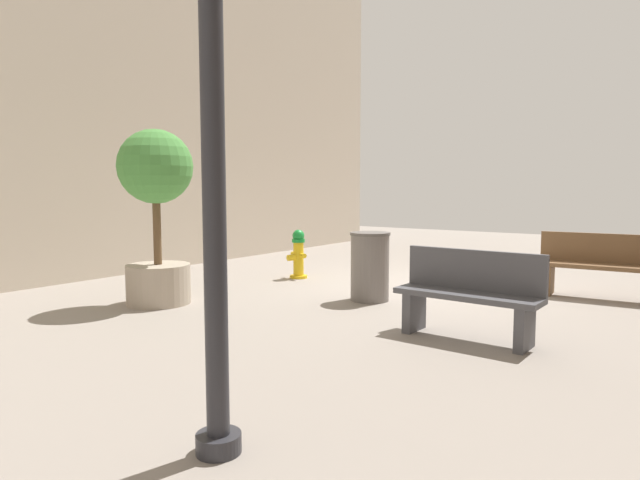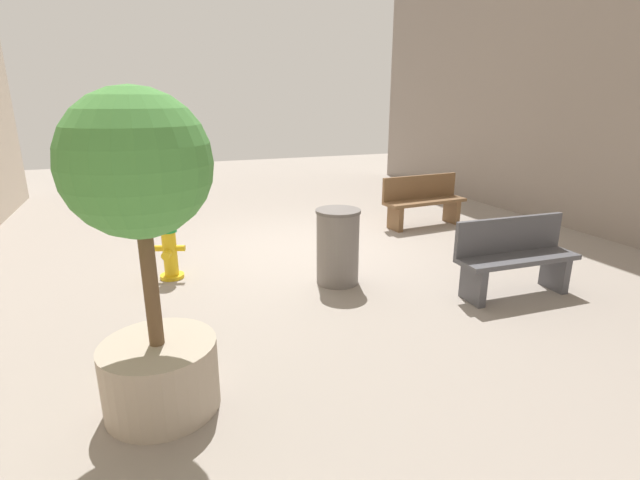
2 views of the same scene
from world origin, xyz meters
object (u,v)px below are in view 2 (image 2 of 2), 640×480
(fire_hydrant, at_px, (169,247))
(bench_far, at_px, (514,256))
(trash_bin, at_px, (338,247))
(planter_tree, at_px, (144,231))
(bench_near, at_px, (423,200))

(fire_hydrant, distance_m, bench_far, 4.42)
(trash_bin, bearing_deg, planter_tree, 39.45)
(bench_far, bearing_deg, fire_hydrant, -27.92)
(planter_tree, bearing_deg, fire_hydrant, -95.50)
(fire_hydrant, xyz_separation_m, bench_near, (-4.70, -1.14, 0.06))
(bench_near, xyz_separation_m, bench_far, (0.79, 3.21, -0.01))
(planter_tree, distance_m, trash_bin, 3.14)
(bench_near, distance_m, trash_bin, 3.39)
(bench_near, bearing_deg, trash_bin, 38.10)
(fire_hydrant, bearing_deg, trash_bin, 154.93)
(bench_near, relative_size, trash_bin, 1.69)
(fire_hydrant, bearing_deg, planter_tree, 84.50)
(bench_far, xyz_separation_m, trash_bin, (1.87, -1.12, 0.01))
(bench_far, height_order, trash_bin, trash_bin)
(bench_far, bearing_deg, bench_near, -103.89)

